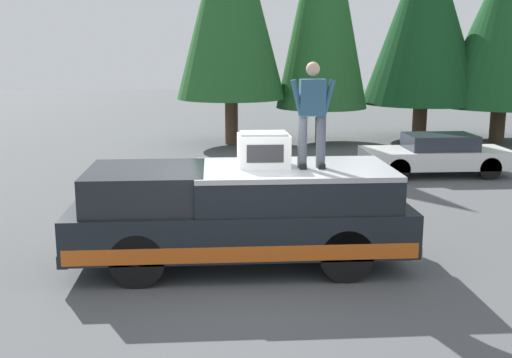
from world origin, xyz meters
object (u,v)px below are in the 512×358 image
object	(u,v)px
pickup_truck	(240,214)
person_on_truck_bed	(312,112)
compressor_unit	(264,149)
parked_car_white	(436,155)

from	to	relation	value
pickup_truck	person_on_truck_bed	distance (m)	2.04
pickup_truck	compressor_unit	distance (m)	1.13
pickup_truck	person_on_truck_bed	size ratio (longest dim) A/B	3.28
pickup_truck	person_on_truck_bed	bearing A→B (deg)	-94.94
compressor_unit	pickup_truck	bearing A→B (deg)	104.26
parked_car_white	compressor_unit	bearing A→B (deg)	141.87
compressor_unit	parked_car_white	world-z (taller)	compressor_unit
pickup_truck	parked_car_white	xyz separation A→B (m)	(7.11, -5.89, -0.29)
person_on_truck_bed	parked_car_white	xyz separation A→B (m)	(7.21, -4.74, -1.97)
person_on_truck_bed	compressor_unit	bearing A→B (deg)	75.40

